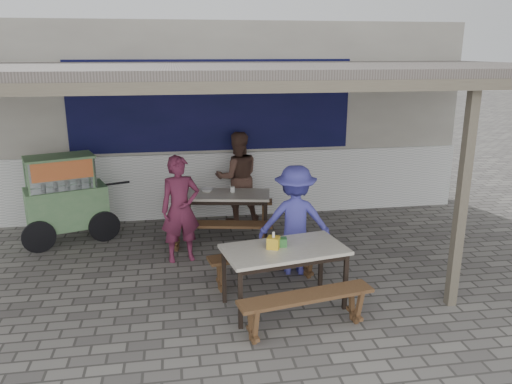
{
  "coord_description": "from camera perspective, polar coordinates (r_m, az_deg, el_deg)",
  "views": [
    {
      "loc": [
        -0.89,
        -5.95,
        2.99
      ],
      "look_at": [
        0.24,
        0.9,
        1.02
      ],
      "focal_mm": 35.0,
      "sensor_mm": 36.0,
      "label": 1
    }
  ],
  "objects": [
    {
      "name": "condiment_jar",
      "position": [
        8.21,
        -2.7,
        0.32
      ],
      "size": [
        0.08,
        0.08,
        0.09
      ],
      "primitive_type": "cylinder",
      "color": "white",
      "rests_on": "table_left"
    },
    {
      "name": "vendor_cart",
      "position": [
        8.53,
        -21.0,
        -0.35
      ],
      "size": [
        1.65,
        1.09,
        1.41
      ],
      "rotation": [
        0.0,
        0.0,
        0.34
      ],
      "color": "#6F9664",
      "rests_on": "ground"
    },
    {
      "name": "ground",
      "position": [
        6.72,
        -0.76,
        -10.6
      ],
      "size": [
        60.0,
        60.0,
        0.0
      ],
      "primitive_type": "plane",
      "color": "slate",
      "rests_on": "ground"
    },
    {
      "name": "table_right",
      "position": [
        5.95,
        3.27,
        -7.08
      ],
      "size": [
        1.54,
        1.0,
        0.75
      ],
      "rotation": [
        0.0,
        0.0,
        0.18
      ],
      "color": "beige",
      "rests_on": "ground"
    },
    {
      "name": "patron_right_table",
      "position": [
        6.84,
        4.48,
        -3.22
      ],
      "size": [
        1.06,
        0.72,
        1.52
      ],
      "primitive_type": "imported",
      "rotation": [
        0.0,
        0.0,
        2.98
      ],
      "color": "#4342A7",
      "rests_on": "ground"
    },
    {
      "name": "bench_right_wall",
      "position": [
        6.62,
        1.11,
        -7.77
      ],
      "size": [
        1.56,
        0.55,
        0.45
      ],
      "rotation": [
        0.0,
        0.0,
        0.18
      ],
      "color": "brown",
      "rests_on": "ground"
    },
    {
      "name": "back_wall",
      "position": [
        9.65,
        -4.03,
        8.24
      ],
      "size": [
        9.0,
        1.28,
        3.5
      ],
      "color": "#BCB8A9",
      "rests_on": "ground"
    },
    {
      "name": "patron_street_side",
      "position": [
        7.29,
        -8.64,
        -1.95
      ],
      "size": [
        0.63,
        0.47,
        1.57
      ],
      "primitive_type": "imported",
      "rotation": [
        0.0,
        0.0,
        0.18
      ],
      "color": "#64223B",
      "rests_on": "ground"
    },
    {
      "name": "tissue_box",
      "position": [
        5.89,
        2.01,
        -5.8
      ],
      "size": [
        0.18,
        0.18,
        0.14
      ],
      "primitive_type": "cube",
      "rotation": [
        0.0,
        0.0,
        -0.4
      ],
      "color": "gold",
      "rests_on": "table_right"
    },
    {
      "name": "bench_right_street",
      "position": [
        5.58,
        5.76,
        -12.58
      ],
      "size": [
        1.56,
        0.55,
        0.45
      ],
      "rotation": [
        0.0,
        0.0,
        0.18
      ],
      "color": "brown",
      "rests_on": "ground"
    },
    {
      "name": "donation_box",
      "position": [
        5.95,
        2.77,
        -5.75
      ],
      "size": [
        0.17,
        0.12,
        0.1
      ],
      "primitive_type": "cube",
      "rotation": [
        0.0,
        0.0,
        -0.14
      ],
      "color": "#327135",
      "rests_on": "table_right"
    },
    {
      "name": "bench_left_wall",
      "position": [
        8.83,
        -3.47,
        -1.63
      ],
      "size": [
        1.66,
        0.58,
        0.45
      ],
      "rotation": [
        0.0,
        0.0,
        -0.19
      ],
      "color": "brown",
      "rests_on": "ground"
    },
    {
      "name": "table_left",
      "position": [
        8.16,
        -3.86,
        -0.69
      ],
      "size": [
        1.63,
        0.95,
        0.75
      ],
      "rotation": [
        0.0,
        0.0,
        -0.19
      ],
      "color": "beige",
      "rests_on": "ground"
    },
    {
      "name": "condiment_bowl",
      "position": [
        8.27,
        -5.63,
        0.23
      ],
      "size": [
        0.23,
        0.23,
        0.05
      ],
      "primitive_type": "imported",
      "rotation": [
        0.0,
        0.0,
        -0.13
      ],
      "color": "white",
      "rests_on": "table_left"
    },
    {
      "name": "bench_left_street",
      "position": [
        7.7,
        -4.21,
        -4.32
      ],
      "size": [
        1.66,
        0.58,
        0.45
      ],
      "rotation": [
        0.0,
        0.0,
        -0.19
      ],
      "color": "brown",
      "rests_on": "ground"
    },
    {
      "name": "patron_wall_side",
      "position": [
        8.89,
        -2.13,
        1.68
      ],
      "size": [
        0.83,
        0.67,
        1.63
      ],
      "primitive_type": "imported",
      "rotation": [
        0.0,
        0.0,
        3.21
      ],
      "color": "brown",
      "rests_on": "ground"
    },
    {
      "name": "warung_roof",
      "position": [
        6.91,
        -1.86,
        13.55
      ],
      "size": [
        9.0,
        4.21,
        2.81
      ],
      "color": "#5F5852",
      "rests_on": "ground"
    }
  ]
}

